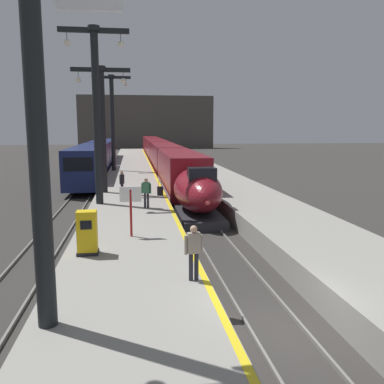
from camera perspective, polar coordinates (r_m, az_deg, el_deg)
ground_plane at (r=12.30m, az=11.66°, el=-18.36°), size 260.00×260.00×0.00m
platform_left at (r=35.37m, az=-8.41°, el=0.58°), size 4.80×110.00×1.05m
platform_right at (r=36.24m, az=4.51°, el=0.85°), size 4.80×110.00×1.05m
platform_left_safety_stripe at (r=35.36m, az=-4.73°, el=1.51°), size 0.20×107.80×0.01m
rail_main_left at (r=38.28m, az=-3.44°, el=0.59°), size 0.08×110.00×0.12m
rail_main_right at (r=38.43m, az=-1.21°, el=0.64°), size 0.08×110.00×0.12m
rail_secondary_left at (r=38.48m, az=-15.55°, el=0.32°), size 0.08×110.00×0.12m
rail_secondary_right at (r=38.31m, az=-13.32°, el=0.37°), size 0.08×110.00×0.12m
highspeed_train_main at (r=58.24m, az=-4.38°, el=5.33°), size 2.92×75.66×3.60m
regional_train_adjacent at (r=51.35m, az=-12.95°, el=4.83°), size 2.85×36.60×3.80m
station_column_near at (r=9.64m, az=-20.69°, el=14.28°), size 4.00×0.68×9.04m
station_column_mid at (r=25.15m, az=-13.12°, el=12.21°), size 4.00×0.68×10.26m
station_column_far at (r=29.56m, az=-12.33°, el=10.09°), size 4.00×0.68×8.68m
station_column_distant at (r=44.76m, az=-10.98°, el=10.53°), size 4.00×0.68×9.95m
passenger_near_edge at (r=27.71m, az=-9.67°, el=1.42°), size 0.32×0.55×1.69m
passenger_mid_platform at (r=12.37m, az=0.23°, el=-7.82°), size 0.57×0.26×1.69m
passenger_far_waiting at (r=23.65m, az=-6.35°, el=0.21°), size 0.56×0.30×1.69m
rolling_suitcase at (r=27.93m, az=-4.44°, el=0.15°), size 0.40×0.22×0.98m
ticket_machine_yellow at (r=15.39m, az=-14.30°, el=-5.70°), size 0.76×0.62×1.60m
departure_info_board at (r=17.37m, az=-8.49°, el=-1.27°), size 0.90×0.10×2.12m
terminus_back_wall at (r=112.32m, az=-6.30°, el=9.59°), size 36.00×2.00×14.00m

